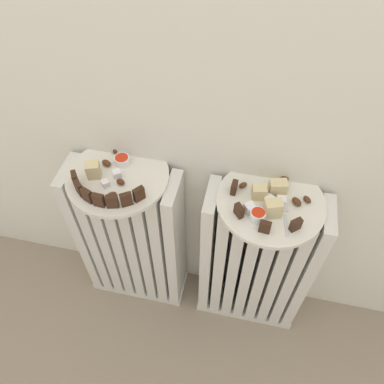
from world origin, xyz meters
name	(u,v)px	position (x,y,z in m)	size (l,w,h in m)	color
ground_plane	(175,364)	(0.00, 0.00, 0.00)	(6.00, 6.00, 0.00)	gray
radiator_left	(132,240)	(-0.21, 0.28, 0.31)	(0.36, 0.14, 0.64)	silver
radiator_right	(255,263)	(0.21, 0.28, 0.31)	(0.36, 0.14, 0.64)	silver
plate_left	(118,176)	(-0.21, 0.28, 0.64)	(0.29, 0.29, 0.01)	silver
plate_right	(271,202)	(0.21, 0.28, 0.64)	(0.29, 0.29, 0.01)	silver
dark_cake_slice_left_0	(75,179)	(-0.31, 0.22, 0.67)	(0.03, 0.01, 0.04)	#382114
dark_cake_slice_left_1	(79,188)	(-0.28, 0.20, 0.67)	(0.03, 0.01, 0.04)	#382114
dark_cake_slice_left_2	(87,196)	(-0.25, 0.18, 0.67)	(0.03, 0.01, 0.04)	#382114
dark_cake_slice_left_3	(99,200)	(-0.22, 0.17, 0.67)	(0.03, 0.01, 0.04)	#382114
dark_cake_slice_left_4	(112,202)	(-0.18, 0.17, 0.67)	(0.03, 0.01, 0.04)	#382114
dark_cake_slice_left_5	(126,199)	(-0.15, 0.19, 0.67)	(0.03, 0.01, 0.04)	#382114
dark_cake_slice_left_6	(139,194)	(-0.12, 0.21, 0.67)	(0.03, 0.01, 0.04)	#382114
marble_cake_slice_left_0	(93,170)	(-0.27, 0.26, 0.67)	(0.04, 0.03, 0.05)	beige
turkish_delight_left_0	(105,184)	(-0.23, 0.24, 0.66)	(0.02, 0.02, 0.02)	white
turkish_delight_left_1	(117,174)	(-0.21, 0.27, 0.66)	(0.02, 0.02, 0.02)	white
medjool_date_left_0	(112,195)	(-0.20, 0.20, 0.66)	(0.03, 0.02, 0.02)	#4C2814
medjool_date_left_1	(106,163)	(-0.25, 0.31, 0.66)	(0.03, 0.02, 0.02)	#4C2814
medjool_date_left_2	(121,182)	(-0.19, 0.25, 0.66)	(0.02, 0.02, 0.02)	#4C2814
medjool_date_left_3	(116,150)	(-0.24, 0.36, 0.66)	(0.03, 0.01, 0.02)	#4C2814
jam_bowl_left	(122,160)	(-0.21, 0.33, 0.66)	(0.04, 0.04, 0.02)	white
dark_cake_slice_right_0	(234,187)	(0.11, 0.29, 0.67)	(0.03, 0.01, 0.04)	#382114
dark_cake_slice_right_1	(239,211)	(0.13, 0.22, 0.67)	(0.03, 0.01, 0.04)	#382114
dark_cake_slice_right_2	(265,227)	(0.20, 0.18, 0.67)	(0.03, 0.01, 0.04)	#382114
dark_cake_slice_right_3	(296,225)	(0.27, 0.20, 0.67)	(0.03, 0.01, 0.04)	#382114
marble_cake_slice_right_0	(273,209)	(0.22, 0.23, 0.67)	(0.04, 0.03, 0.05)	beige
marble_cake_slice_right_1	(278,188)	(0.22, 0.31, 0.67)	(0.05, 0.03, 0.04)	beige
marble_cake_slice_right_2	(259,192)	(0.18, 0.29, 0.67)	(0.04, 0.03, 0.04)	beige
turkish_delight_right_0	(250,208)	(0.16, 0.23, 0.66)	(0.02, 0.02, 0.02)	white
turkish_delight_right_1	(281,201)	(0.24, 0.27, 0.66)	(0.02, 0.02, 0.02)	white
turkish_delight_right_2	(270,200)	(0.21, 0.27, 0.66)	(0.02, 0.02, 0.02)	white
medjool_date_right_0	(297,202)	(0.28, 0.28, 0.66)	(0.03, 0.02, 0.02)	#4C2814
medjool_date_right_1	(307,200)	(0.30, 0.30, 0.65)	(0.03, 0.02, 0.01)	#4C2814
medjool_date_right_2	(284,179)	(0.24, 0.36, 0.66)	(0.02, 0.02, 0.02)	#4C2814
medjool_date_right_3	(243,185)	(0.13, 0.31, 0.66)	(0.02, 0.01, 0.02)	#4C2814
jam_bowl_right	(258,215)	(0.18, 0.21, 0.66)	(0.04, 0.04, 0.03)	white
fork	(285,217)	(0.25, 0.23, 0.65)	(0.03, 0.10, 0.00)	silver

